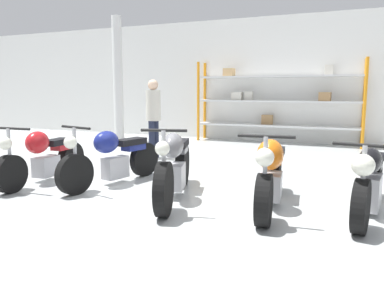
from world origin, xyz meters
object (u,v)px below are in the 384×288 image
(motorcycle_black, at_px, (369,181))
(motorcycle_orange, at_px, (270,173))
(person_browsing, at_px, (153,112))
(motorcycle_blue, at_px, (112,157))
(motorcycle_grey, at_px, (174,165))
(motorcycle_red, at_px, (43,157))
(shelving_rack, at_px, (276,100))

(motorcycle_black, bearing_deg, motorcycle_orange, -72.89)
(person_browsing, bearing_deg, motorcycle_orange, 144.06)
(motorcycle_blue, bearing_deg, motorcycle_grey, 88.57)
(motorcycle_blue, xyz_separation_m, person_browsing, (-0.51, 2.32, 0.58))
(motorcycle_grey, relative_size, person_browsing, 1.24)
(motorcycle_red, bearing_deg, motorcycle_blue, 101.66)
(motorcycle_grey, height_order, motorcycle_black, motorcycle_grey)
(motorcycle_grey, height_order, person_browsing, person_browsing)
(shelving_rack, bearing_deg, motorcycle_red, -113.75)
(motorcycle_blue, height_order, motorcycle_grey, motorcycle_grey)
(motorcycle_grey, bearing_deg, shelving_rack, 161.71)
(motorcycle_orange, bearing_deg, person_browsing, -135.13)
(person_browsing, bearing_deg, motorcycle_red, 79.84)
(motorcycle_grey, bearing_deg, motorcycle_red, -106.13)
(motorcycle_red, height_order, motorcycle_orange, motorcycle_orange)
(motorcycle_blue, relative_size, motorcycle_orange, 1.00)
(shelving_rack, height_order, motorcycle_black, shelving_rack)
(motorcycle_red, bearing_deg, shelving_rack, 153.06)
(motorcycle_red, xyz_separation_m, motorcycle_blue, (1.15, 0.30, 0.03))
(motorcycle_red, distance_m, motorcycle_grey, 2.40)
(motorcycle_red, height_order, person_browsing, person_browsing)
(motorcycle_blue, bearing_deg, motorcycle_red, -61.99)
(shelving_rack, distance_m, motorcycle_grey, 6.17)
(motorcycle_red, distance_m, motorcycle_orange, 3.71)
(motorcycle_orange, relative_size, motorcycle_black, 0.98)
(motorcycle_blue, bearing_deg, person_browsing, -154.52)
(motorcycle_red, xyz_separation_m, motorcycle_black, (4.87, 0.26, -0.00))
(shelving_rack, relative_size, person_browsing, 2.66)
(shelving_rack, xyz_separation_m, motorcycle_blue, (-1.53, -5.79, -0.79))
(shelving_rack, distance_m, motorcycle_orange, 6.15)
(motorcycle_blue, xyz_separation_m, motorcycle_black, (3.73, -0.04, -0.03))
(motorcycle_grey, relative_size, motorcycle_orange, 1.06)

